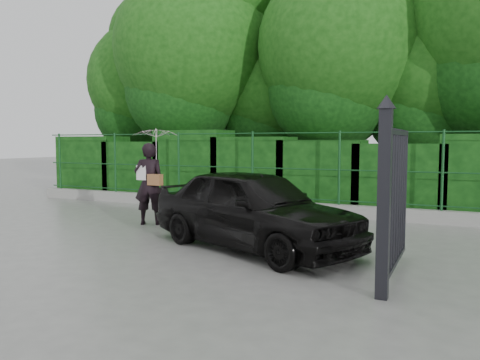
% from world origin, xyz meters
% --- Properties ---
extents(ground, '(80.00, 80.00, 0.00)m').
position_xyz_m(ground, '(0.00, 0.00, 0.00)').
color(ground, gray).
extents(kerb, '(14.00, 0.25, 0.30)m').
position_xyz_m(kerb, '(0.00, 4.50, 0.15)').
color(kerb, '#9E9E99').
rests_on(kerb, ground).
extents(fence, '(14.13, 0.06, 1.80)m').
position_xyz_m(fence, '(0.22, 4.50, 1.20)').
color(fence, '#13431C').
rests_on(fence, kerb).
extents(hedge, '(14.20, 1.20, 2.17)m').
position_xyz_m(hedge, '(-0.06, 5.50, 0.98)').
color(hedge, black).
rests_on(hedge, ground).
extents(trees, '(17.10, 6.15, 8.08)m').
position_xyz_m(trees, '(1.14, 7.74, 4.62)').
color(trees, black).
rests_on(trees, ground).
extents(gate, '(0.22, 2.33, 2.36)m').
position_xyz_m(gate, '(4.60, -0.72, 1.19)').
color(gate, black).
rests_on(gate, ground).
extents(woman, '(1.02, 0.98, 2.14)m').
position_xyz_m(woman, '(-0.73, 1.69, 1.39)').
color(woman, black).
rests_on(woman, ground).
extents(car, '(4.39, 3.05, 1.39)m').
position_xyz_m(car, '(2.20, 0.51, 0.69)').
color(car, black).
rests_on(car, ground).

